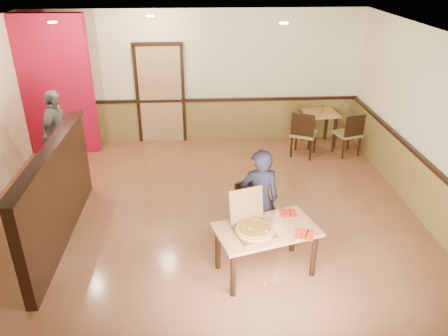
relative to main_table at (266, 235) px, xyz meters
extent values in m
plane|color=#A56340|center=(-0.83, 1.14, -0.57)|extent=(7.00, 7.00, 0.00)
plane|color=black|center=(-0.83, 1.14, 2.23)|extent=(7.00, 7.00, 0.00)
plane|color=#FDF4C6|center=(-0.83, 4.64, 0.83)|extent=(7.00, 0.00, 7.00)
plane|color=#FDF4C6|center=(2.67, 1.14, 0.83)|extent=(0.00, 7.00, 7.00)
cube|color=olive|center=(-0.83, 4.61, -0.12)|extent=(7.00, 0.04, 0.90)
cube|color=black|center=(-0.83, 4.59, 0.35)|extent=(7.00, 0.06, 0.06)
cube|color=olive|center=(2.64, 1.14, -0.12)|extent=(0.04, 7.00, 0.90)
cube|color=black|center=(2.62, 1.14, 0.35)|extent=(0.06, 7.00, 0.06)
cube|color=tan|center=(-1.63, 4.60, 0.48)|extent=(0.90, 0.06, 2.10)
cube|color=black|center=(-2.83, 0.94, 0.13)|extent=(0.14, 3.00, 1.40)
cube|color=black|center=(-2.83, 0.94, 0.85)|extent=(0.20, 3.10, 0.05)
cube|color=#AC0C2B|center=(-3.73, 4.14, 0.83)|extent=(1.60, 0.20, 2.78)
cylinder|color=#FFDCB2|center=(-3.13, 2.94, 2.21)|extent=(0.14, 0.14, 0.02)
cylinder|color=#FFDCB2|center=(-1.63, 3.64, 2.21)|extent=(0.14, 0.14, 0.02)
cylinder|color=#FFDCB2|center=(0.57, 2.64, 2.21)|extent=(0.14, 0.14, 0.02)
cube|color=tan|center=(0.00, 0.00, 0.09)|extent=(1.42, 1.05, 0.04)
cylinder|color=black|center=(-0.45, -0.43, -0.25)|extent=(0.07, 0.07, 0.64)
cylinder|color=black|center=(-0.61, 0.11, -0.25)|extent=(0.07, 0.07, 0.64)
cylinder|color=black|center=(0.61, -0.11, -0.25)|extent=(0.07, 0.07, 0.64)
cylinder|color=black|center=(0.45, 0.43, -0.25)|extent=(0.07, 0.07, 0.64)
cube|color=olive|center=(-0.04, 0.66, -0.11)|extent=(0.63, 0.63, 0.06)
cube|color=black|center=(-0.14, 0.84, 0.14)|extent=(0.40, 0.25, 0.44)
cylinder|color=black|center=(-0.11, 0.40, -0.37)|extent=(0.04, 0.04, 0.40)
cylinder|color=black|center=(-0.30, 0.73, -0.37)|extent=(0.04, 0.04, 0.40)
cylinder|color=black|center=(0.22, 0.59, -0.37)|extent=(0.04, 0.04, 0.40)
cylinder|color=black|center=(0.03, 0.92, -0.37)|extent=(0.04, 0.04, 0.40)
cube|color=olive|center=(1.32, 3.64, -0.09)|extent=(0.64, 0.64, 0.06)
cube|color=black|center=(1.22, 3.44, 0.17)|extent=(0.43, 0.24, 0.46)
cylinder|color=black|center=(1.58, 3.73, -0.36)|extent=(0.05, 0.05, 0.42)
cylinder|color=black|center=(1.41, 3.37, -0.36)|extent=(0.05, 0.05, 0.42)
cylinder|color=black|center=(1.23, 3.90, -0.36)|extent=(0.05, 0.05, 0.42)
cylinder|color=black|center=(1.05, 3.55, -0.36)|extent=(0.05, 0.05, 0.42)
cube|color=olive|center=(2.22, 3.64, -0.12)|extent=(0.56, 0.56, 0.06)
cube|color=black|center=(2.27, 3.44, 0.13)|extent=(0.43, 0.16, 0.43)
cylinder|color=black|center=(2.34, 3.87, -0.37)|extent=(0.04, 0.04, 0.39)
cylinder|color=black|center=(2.45, 3.51, -0.37)|extent=(0.04, 0.04, 0.39)
cylinder|color=black|center=(1.98, 3.76, -0.37)|extent=(0.04, 0.04, 0.39)
cylinder|color=black|center=(2.09, 3.41, -0.37)|extent=(0.04, 0.04, 0.39)
cube|color=tan|center=(1.77, 4.19, 0.15)|extent=(0.74, 0.74, 0.04)
cylinder|color=black|center=(1.52, 3.90, -0.22)|extent=(0.07, 0.07, 0.70)
cylinder|color=black|center=(1.48, 4.43, -0.22)|extent=(0.07, 0.07, 0.70)
cylinder|color=black|center=(2.05, 3.94, -0.22)|extent=(0.07, 0.07, 0.70)
cylinder|color=black|center=(2.01, 4.47, -0.22)|extent=(0.07, 0.07, 0.70)
imported|color=black|center=(-0.02, 0.58, 0.18)|extent=(0.57, 0.40, 1.50)
imported|color=gray|center=(-3.46, 3.20, 0.22)|extent=(0.54, 0.98, 1.58)
cube|color=brown|center=(-0.16, -0.10, 0.12)|extent=(0.57, 0.57, 0.03)
cube|color=brown|center=(-0.24, 0.15, 0.36)|extent=(0.46, 0.22, 0.45)
cylinder|color=#EA9655|center=(-0.16, -0.10, 0.16)|extent=(0.51, 0.51, 0.03)
cube|color=red|center=(0.44, -0.16, 0.11)|extent=(0.29, 0.29, 0.01)
cylinder|color=silver|center=(0.41, -0.16, 0.11)|extent=(0.07, 0.19, 0.01)
cube|color=silver|center=(0.47, -0.16, 0.11)|extent=(0.08, 0.20, 0.00)
cube|color=red|center=(0.34, 0.33, 0.11)|extent=(0.22, 0.22, 0.00)
cylinder|color=silver|center=(0.31, 0.33, 0.11)|extent=(0.01, 0.19, 0.01)
cube|color=silver|center=(0.37, 0.33, 0.11)|extent=(0.02, 0.20, 0.00)
cylinder|color=brown|center=(1.80, 4.17, 0.24)|extent=(0.06, 0.06, 0.14)
camera|label=1|loc=(-0.80, -4.53, 3.21)|focal=35.00mm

